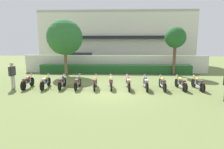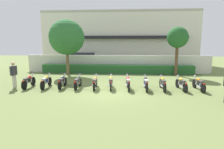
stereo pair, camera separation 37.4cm
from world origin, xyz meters
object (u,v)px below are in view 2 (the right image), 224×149
object	(u,v)px
motorcycle_in_row_1	(46,81)
motorcycle_in_row_10	(199,84)
motorcycle_in_row_0	(29,81)
motorcycle_in_row_3	(78,82)
motorcycle_in_row_8	(163,83)
motorcycle_in_row_4	(95,82)
motorcycle_in_row_5	(111,82)
motorcycle_in_row_2	(62,81)
tree_near_inspector	(67,37)
parked_car	(84,61)
tree_far_side	(178,38)
motorcycle_in_row_7	(146,83)
motorcycle_in_row_9	(181,83)
motorcycle_in_row_6	(128,82)
inspector_person	(14,73)

from	to	relation	value
motorcycle_in_row_1	motorcycle_in_row_10	distance (m)	10.00
motorcycle_in_row_0	motorcycle_in_row_3	xyz separation A→B (m)	(3.36, 0.05, -0.02)
motorcycle_in_row_8	motorcycle_in_row_10	size ratio (longest dim) A/B	1.03
motorcycle_in_row_0	motorcycle_in_row_8	bearing A→B (deg)	-90.83
motorcycle_in_row_4	motorcycle_in_row_5	world-z (taller)	motorcycle_in_row_5
motorcycle_in_row_2	motorcycle_in_row_10	size ratio (longest dim) A/B	0.94
motorcycle_in_row_5	motorcycle_in_row_8	bearing A→B (deg)	-95.51
motorcycle_in_row_2	tree_near_inspector	bearing A→B (deg)	11.04
tree_near_inspector	motorcycle_in_row_1	world-z (taller)	tree_near_inspector
tree_near_inspector	motorcycle_in_row_2	bearing A→B (deg)	-76.85
motorcycle_in_row_2	motorcycle_in_row_4	bearing A→B (deg)	-93.91
parked_car	tree_far_side	size ratio (longest dim) A/B	1.07
motorcycle_in_row_7	motorcycle_in_row_10	size ratio (longest dim) A/B	1.02
motorcycle_in_row_5	motorcycle_in_row_9	world-z (taller)	motorcycle_in_row_5
motorcycle_in_row_3	motorcycle_in_row_5	distance (m)	2.20
motorcycle_in_row_0	motorcycle_in_row_4	xyz separation A→B (m)	(4.53, 0.06, -0.01)
motorcycle_in_row_0	motorcycle_in_row_10	world-z (taller)	motorcycle_in_row_0
motorcycle_in_row_3	motorcycle_in_row_5	xyz separation A→B (m)	(2.19, 0.11, 0.01)
tree_near_inspector	motorcycle_in_row_10	xyz separation A→B (m)	(10.07, -5.01, -3.02)
motorcycle_in_row_2	motorcycle_in_row_4	world-z (taller)	motorcycle_in_row_2
motorcycle_in_row_7	motorcycle_in_row_9	size ratio (longest dim) A/B	1.01
motorcycle_in_row_1	motorcycle_in_row_6	distance (m)	5.50
motorcycle_in_row_7	motorcycle_in_row_10	distance (m)	3.36
tree_far_side	motorcycle_in_row_0	world-z (taller)	tree_far_side
motorcycle_in_row_2	tree_far_side	bearing A→B (deg)	-59.91
motorcycle_in_row_1	parked_car	bearing A→B (deg)	-6.56
motorcycle_in_row_2	inspector_person	world-z (taller)	inspector_person
tree_far_side	parked_car	bearing A→B (deg)	159.96
motorcycle_in_row_7	inspector_person	size ratio (longest dim) A/B	1.10
tree_far_side	motorcycle_in_row_10	bearing A→B (deg)	-89.27
motorcycle_in_row_1	motorcycle_in_row_5	distance (m)	4.37
motorcycle_in_row_6	motorcycle_in_row_4	bearing A→B (deg)	86.29
motorcycle_in_row_0	inspector_person	xyz separation A→B (m)	(-0.93, -0.11, 0.59)
parked_car	motorcycle_in_row_7	world-z (taller)	parked_car
motorcycle_in_row_10	motorcycle_in_row_4	bearing A→B (deg)	87.81
motorcycle_in_row_10	motorcycle_in_row_7	bearing A→B (deg)	88.88
motorcycle_in_row_4	motorcycle_in_row_8	bearing A→B (deg)	-92.34
motorcycle_in_row_0	motorcycle_in_row_6	xyz separation A→B (m)	(6.68, 0.08, -0.00)
motorcycle_in_row_1	motorcycle_in_row_4	size ratio (longest dim) A/B	1.07
motorcycle_in_row_4	motorcycle_in_row_6	distance (m)	2.16
tree_far_side	motorcycle_in_row_5	bearing A→B (deg)	-135.18
motorcycle_in_row_1	motorcycle_in_row_7	xyz separation A→B (m)	(6.64, -0.03, 0.00)
motorcycle_in_row_3	tree_near_inspector	bearing A→B (deg)	23.70
motorcycle_in_row_5	motorcycle_in_row_6	xyz separation A→B (m)	(1.13, -0.09, 0.01)
parked_car	motorcycle_in_row_2	distance (m)	9.01
motorcycle_in_row_6	motorcycle_in_row_7	distance (m)	1.15
motorcycle_in_row_0	motorcycle_in_row_10	xyz separation A→B (m)	(11.19, 0.13, -0.01)
motorcycle_in_row_1	motorcycle_in_row_9	world-z (taller)	motorcycle_in_row_1
motorcycle_in_row_4	motorcycle_in_row_10	world-z (taller)	motorcycle_in_row_10
motorcycle_in_row_3	parked_car	bearing A→B (deg)	10.00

